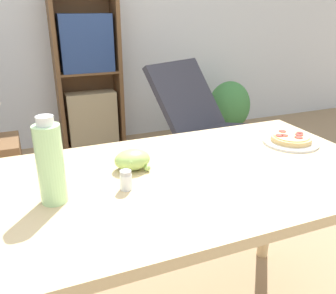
# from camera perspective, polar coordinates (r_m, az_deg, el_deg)

# --- Properties ---
(wall_back) EXTENTS (8.00, 0.05, 2.60)m
(wall_back) POSITION_cam_1_polar(r_m,az_deg,el_deg) (3.58, -15.24, 20.91)
(wall_back) COLOR silver
(wall_back) RESTS_ON ground_plane
(dining_table) EXTENTS (1.34, 0.77, 0.77)m
(dining_table) POSITION_cam_1_polar(r_m,az_deg,el_deg) (1.28, 3.99, -8.32)
(dining_table) COLOR #D1B27F
(dining_table) RESTS_ON ground_plane
(pizza_on_plate) EXTENTS (0.23, 0.23, 0.04)m
(pizza_on_plate) POSITION_cam_1_polar(r_m,az_deg,el_deg) (1.56, 19.11, 1.09)
(pizza_on_plate) COLOR white
(pizza_on_plate) RESTS_ON dining_table
(grape_bunch) EXTENTS (0.13, 0.11, 0.07)m
(grape_bunch) POSITION_cam_1_polar(r_m,az_deg,el_deg) (1.24, -5.68, -2.04)
(grape_bunch) COLOR #A8CC66
(grape_bunch) RESTS_ON dining_table
(drink_bottle) EXTENTS (0.08, 0.08, 0.26)m
(drink_bottle) POSITION_cam_1_polar(r_m,az_deg,el_deg) (1.05, -18.35, -2.45)
(drink_bottle) COLOR #B7EAA3
(drink_bottle) RESTS_ON dining_table
(salt_shaker) EXTENTS (0.04, 0.04, 0.06)m
(salt_shaker) POSITION_cam_1_polar(r_m,az_deg,el_deg) (1.11, -6.76, -5.31)
(salt_shaker) COLOR white
(salt_shaker) RESTS_ON dining_table
(lounge_chair_far) EXTENTS (0.83, 0.94, 0.88)m
(lounge_chair_far) POSITION_cam_1_polar(r_m,az_deg,el_deg) (2.94, 5.32, 1.35)
(lounge_chair_far) COLOR black
(lounge_chair_far) RESTS_ON ground_plane
(bookshelf) EXTENTS (0.60, 0.27, 1.45)m
(bookshelf) POSITION_cam_1_polar(r_m,az_deg,el_deg) (3.49, -12.60, 10.67)
(bookshelf) COLOR brown
(bookshelf) RESTS_ON ground_plane
(potted_plant_floor) EXTENTS (0.45, 0.38, 0.60)m
(potted_plant_floor) POSITION_cam_1_polar(r_m,az_deg,el_deg) (3.77, 9.75, 5.89)
(potted_plant_floor) COLOR #8E5B42
(potted_plant_floor) RESTS_ON ground_plane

